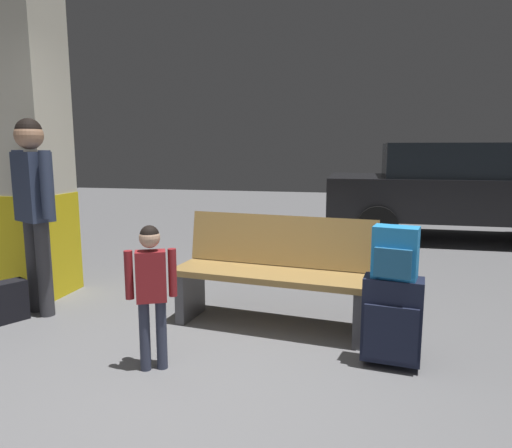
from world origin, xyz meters
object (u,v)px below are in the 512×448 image
at_px(child, 151,282).
at_px(parked_car_near, 460,189).
at_px(suitcase, 392,320).
at_px(backpack_bright, 395,253).
at_px(bench, 274,273).
at_px(structural_pillar, 31,144).
at_px(backpack_dark_floor, 8,302).
at_px(adult, 34,196).

distance_m(child, parked_car_near, 5.87).
bearing_deg(suitcase, parked_car_near, 74.77).
height_order(backpack_bright, parked_car_near, parked_car_near).
bearing_deg(bench, child, -123.81).
bearing_deg(structural_pillar, bench, -7.75).
relative_size(backpack_dark_floor, parked_car_near, 0.08).
height_order(suitcase, adult, adult).
bearing_deg(backpack_bright, backpack_dark_floor, 177.06).
xyz_separation_m(suitcase, child, (-1.52, -0.38, 0.27)).
xyz_separation_m(backpack_bright, adult, (-2.94, 0.38, 0.27)).
xyz_separation_m(backpack_dark_floor, parked_car_near, (4.38, 4.60, 0.64)).
bearing_deg(bench, parked_car_near, 62.48).
relative_size(bench, backpack_dark_floor, 4.86).
xyz_separation_m(structural_pillar, parked_car_near, (4.61, 3.88, -0.67)).
bearing_deg(adult, suitcase, -7.45).
bearing_deg(backpack_dark_floor, child, -19.11).
height_order(bench, adult, adult).
height_order(suitcase, backpack_dark_floor, suitcase).
distance_m(child, backpack_dark_floor, 1.71).
bearing_deg(child, bench, 56.19).
xyz_separation_m(backpack_bright, parked_car_near, (1.30, 4.76, 0.03)).
height_order(adult, parked_car_near, adult).
bearing_deg(parked_car_near, backpack_bright, -105.24).
bearing_deg(parked_car_near, child, -118.73).
relative_size(structural_pillar, suitcase, 4.92).
bearing_deg(child, structural_pillar, 144.75).
relative_size(bench, backpack_bright, 4.86).
distance_m(structural_pillar, suitcase, 3.62).
bearing_deg(parked_car_near, structural_pillar, -139.95).
xyz_separation_m(adult, backpack_dark_floor, (-0.15, -0.23, -0.87)).
bearing_deg(backpack_dark_floor, adult, 56.53).
xyz_separation_m(adult, parked_car_near, (4.23, 4.38, -0.23)).
relative_size(child, parked_car_near, 0.23).
distance_m(suitcase, child, 1.59).
bearing_deg(backpack_bright, child, -165.87).
xyz_separation_m(child, adult, (-1.41, 0.77, 0.45)).
height_order(child, backpack_dark_floor, child).
xyz_separation_m(bench, adult, (-2.04, -0.17, 0.60)).
xyz_separation_m(bench, backpack_bright, (0.89, -0.55, 0.33)).
bearing_deg(adult, parked_car_near, 45.95).
xyz_separation_m(structural_pillar, suitcase, (3.32, -0.88, -1.15)).
bearing_deg(adult, child, -28.49).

